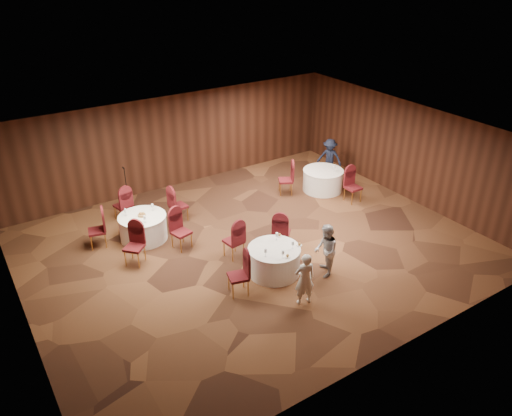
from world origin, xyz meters
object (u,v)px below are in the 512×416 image
woman_a (305,279)px  woman_b (326,251)px  table_main (274,260)px  table_left (143,227)px  mic_stand (128,200)px  table_right (323,180)px  man_c (329,158)px

woman_a → woman_b: 1.33m
table_main → table_left: size_ratio=0.99×
table_left → mic_stand: (0.20, 1.73, 0.07)m
table_left → mic_stand: bearing=83.5°
table_right → woman_a: (-4.34, -4.54, 0.31)m
table_main → woman_b: size_ratio=0.95×
table_main → woman_b: (1.06, -0.76, 0.34)m
table_right → woman_b: woman_b is taller
table_right → woman_b: 5.05m
table_main → table_left: (-2.18, 3.44, 0.00)m
woman_a → mic_stand: bearing=-60.6°
table_left → woman_b: bearing=-52.3°
table_main → table_left: bearing=122.4°
mic_stand → man_c: 7.30m
woman_b → table_left: bearing=-110.6°
man_c → table_main: bearing=-85.9°
table_left → table_right: size_ratio=0.99×
table_left → table_right: (6.42, -0.29, 0.00)m
table_main → table_right: same height
man_c → table_right: bearing=-82.9°
man_c → woman_b: bearing=-74.5°
woman_b → man_c: 6.29m
woman_a → man_c: 7.55m
table_main → table_right: (4.23, 3.15, 0.00)m
table_main → man_c: bearing=37.4°
table_right → table_left: bearing=177.4°
table_main → man_c: size_ratio=0.96×
table_left → mic_stand: size_ratio=0.88×
woman_a → table_left: bearing=-53.3°
table_right → mic_stand: mic_stand is taller
man_c → table_left: bearing=-119.1°
mic_stand → woman_b: size_ratio=1.10×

